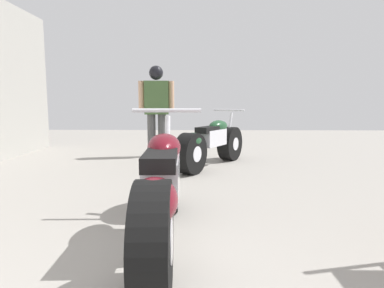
{
  "coord_description": "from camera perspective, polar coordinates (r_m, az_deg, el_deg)",
  "views": [
    {
      "loc": [
        0.41,
        -0.13,
        1.01
      ],
      "look_at": [
        0.33,
        3.53,
        0.55
      ],
      "focal_mm": 31.15,
      "sensor_mm": 36.0,
      "label": 1
    }
  ],
  "objects": [
    {
      "name": "ground_plane",
      "position": [
        3.78,
        -5.04,
        -8.32
      ],
      "size": [
        16.75,
        16.75,
        0.0
      ],
      "primitive_type": "plane",
      "color": "gray"
    },
    {
      "name": "motorcycle_black_naked",
      "position": [
        5.2,
        3.31,
        0.07
      ],
      "size": [
        1.14,
        1.76,
        0.89
      ],
      "color": "black",
      "rests_on": "ground_plane"
    },
    {
      "name": "motorcycle_maroon_cruiser",
      "position": [
        2.36,
        -5.19,
        -7.71
      ],
      "size": [
        0.61,
        2.05,
        0.95
      ],
      "color": "black",
      "rests_on": "ground_plane"
    },
    {
      "name": "mechanic_in_blue",
      "position": [
        6.17,
        -6.1,
        7.04
      ],
      "size": [
        0.66,
        0.28,
        1.66
      ],
      "color": "#4C4C4C",
      "rests_on": "ground_plane"
    }
  ]
}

